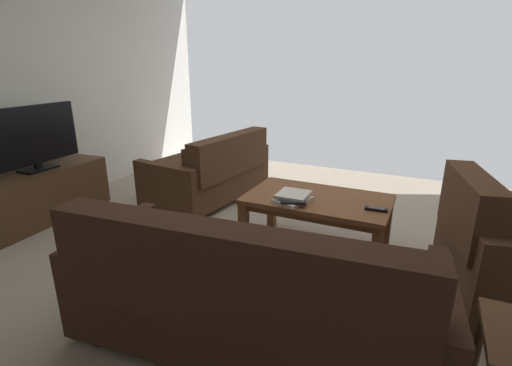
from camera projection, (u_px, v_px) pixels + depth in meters
The scene contains 10 objects.
ground_plane at pixel (267, 254), 3.08m from camera, with size 5.39×5.54×0.01m, color tan.
wall_right at pixel (25, 87), 3.78m from camera, with size 0.12×5.54×2.52m, color white.
sofa_main at pixel (248, 292), 1.96m from camera, with size 2.01×0.99×0.84m.
loveseat_near at pixel (211, 171), 4.18m from camera, with size 0.96×1.48×0.77m.
coffee_table at pixel (317, 205), 3.00m from camera, with size 1.12×0.67×0.48m.
tv_stand at pixel (43, 195), 3.68m from camera, with size 0.49×1.30×0.51m.
flat_tv at pixel (33, 137), 3.50m from camera, with size 0.22×0.95×0.61m.
armchair_side at pixel (511, 249), 2.40m from camera, with size 0.97×1.12×0.83m.
book_stack at pixel (293, 197), 2.88m from camera, with size 0.28×0.33×0.06m.
tv_remote at pixel (376, 209), 2.70m from camera, with size 0.16×0.05×0.02m.
Camera 1 is at (-1.09, 2.52, 1.51)m, focal length 26.25 mm.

